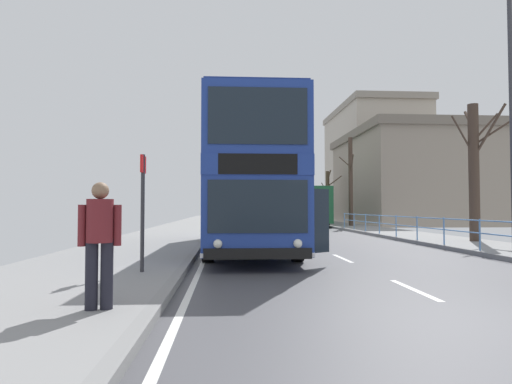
{
  "coord_description": "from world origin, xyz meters",
  "views": [
    {
      "loc": [
        -3.31,
        -4.93,
        1.45
      ],
      "look_at": [
        -2.42,
        8.47,
        1.95
      ],
      "focal_mm": 30.41,
      "sensor_mm": 36.0,
      "label": 1
    }
  ],
  "objects_px": {
    "street_lamp_far_side": "(511,84)",
    "bare_tree_far_00": "(328,195)",
    "double_decker_bus_main": "(249,183)",
    "pedestrian_with_backpack": "(100,235)",
    "bus_stop_sign_near": "(143,199)",
    "bare_tree_far_02": "(351,180)",
    "background_building_01": "(426,178)",
    "background_bus_far_lane": "(302,205)",
    "background_building_00": "(373,164)",
    "bare_tree_far_01": "(475,169)"
  },
  "relations": [
    {
      "from": "background_building_01",
      "to": "bus_stop_sign_near",
      "type": "bearing_deg",
      "value": -124.2
    },
    {
      "from": "bus_stop_sign_near",
      "to": "bare_tree_far_02",
      "type": "xyz_separation_m",
      "value": [
        10.88,
        22.5,
        1.86
      ]
    },
    {
      "from": "bare_tree_far_01",
      "to": "bare_tree_far_02",
      "type": "distance_m",
      "value": 15.02
    },
    {
      "from": "bus_stop_sign_near",
      "to": "street_lamp_far_side",
      "type": "xyz_separation_m",
      "value": [
        10.43,
        3.52,
        3.59
      ]
    },
    {
      "from": "bus_stop_sign_near",
      "to": "bare_tree_far_00",
      "type": "height_order",
      "value": "bare_tree_far_00"
    },
    {
      "from": "pedestrian_with_backpack",
      "to": "street_lamp_far_side",
      "type": "bearing_deg",
      "value": 33.31
    },
    {
      "from": "background_building_00",
      "to": "background_building_01",
      "type": "bearing_deg",
      "value": -87.13
    },
    {
      "from": "bus_stop_sign_near",
      "to": "background_building_00",
      "type": "height_order",
      "value": "background_building_00"
    },
    {
      "from": "street_lamp_far_side",
      "to": "bare_tree_far_01",
      "type": "xyz_separation_m",
      "value": [
        1.15,
        3.99,
        -2.22
      ]
    },
    {
      "from": "pedestrian_with_backpack",
      "to": "bare_tree_far_00",
      "type": "bearing_deg",
      "value": 72.26
    },
    {
      "from": "bare_tree_far_02",
      "to": "bare_tree_far_01",
      "type": "bearing_deg",
      "value": -87.35
    },
    {
      "from": "bare_tree_far_02",
      "to": "background_bus_far_lane",
      "type": "bearing_deg",
      "value": 124.59
    },
    {
      "from": "bare_tree_far_01",
      "to": "bare_tree_far_02",
      "type": "bearing_deg",
      "value": 92.65
    },
    {
      "from": "background_bus_far_lane",
      "to": "background_building_01",
      "type": "height_order",
      "value": "background_building_01"
    },
    {
      "from": "double_decker_bus_main",
      "to": "background_bus_far_lane",
      "type": "distance_m",
      "value": 21.92
    },
    {
      "from": "street_lamp_far_side",
      "to": "bare_tree_far_02",
      "type": "xyz_separation_m",
      "value": [
        0.46,
        18.98,
        -1.73
      ]
    },
    {
      "from": "double_decker_bus_main",
      "to": "pedestrian_with_backpack",
      "type": "relative_size",
      "value": 6.34
    },
    {
      "from": "bus_stop_sign_near",
      "to": "background_building_01",
      "type": "distance_m",
      "value": 35.5
    },
    {
      "from": "double_decker_bus_main",
      "to": "bus_stop_sign_near",
      "type": "bearing_deg",
      "value": -113.91
    },
    {
      "from": "pedestrian_with_backpack",
      "to": "bus_stop_sign_near",
      "type": "height_order",
      "value": "bus_stop_sign_near"
    },
    {
      "from": "double_decker_bus_main",
      "to": "bare_tree_far_00",
      "type": "xyz_separation_m",
      "value": [
        8.99,
        26.7,
        0.4
      ]
    },
    {
      "from": "double_decker_bus_main",
      "to": "background_building_00",
      "type": "xyz_separation_m",
      "value": [
        16.81,
        36.27,
        4.47
      ]
    },
    {
      "from": "bus_stop_sign_near",
      "to": "bare_tree_far_01",
      "type": "height_order",
      "value": "bare_tree_far_01"
    },
    {
      "from": "pedestrian_with_backpack",
      "to": "bare_tree_far_01",
      "type": "relative_size",
      "value": 0.3
    },
    {
      "from": "bare_tree_far_01",
      "to": "bus_stop_sign_near",
      "type": "bearing_deg",
      "value": -147.05
    },
    {
      "from": "background_bus_far_lane",
      "to": "background_building_01",
      "type": "bearing_deg",
      "value": 11.88
    },
    {
      "from": "bare_tree_far_02",
      "to": "background_building_01",
      "type": "distance_m",
      "value": 11.31
    },
    {
      "from": "background_building_00",
      "to": "background_building_01",
      "type": "relative_size",
      "value": 1.03
    },
    {
      "from": "bare_tree_far_00",
      "to": "background_building_01",
      "type": "relative_size",
      "value": 0.33
    },
    {
      "from": "pedestrian_with_backpack",
      "to": "street_lamp_far_side",
      "type": "xyz_separation_m",
      "value": [
        10.34,
        6.8,
        4.13
      ]
    },
    {
      "from": "background_bus_far_lane",
      "to": "pedestrian_with_backpack",
      "type": "xyz_separation_m",
      "value": [
        -7.85,
        -30.05,
        -0.57
      ]
    },
    {
      "from": "background_bus_far_lane",
      "to": "bus_stop_sign_near",
      "type": "bearing_deg",
      "value": -106.52
    },
    {
      "from": "double_decker_bus_main",
      "to": "bare_tree_far_02",
      "type": "distance_m",
      "value": 18.96
    },
    {
      "from": "bus_stop_sign_near",
      "to": "bare_tree_far_00",
      "type": "relative_size",
      "value": 0.49
    },
    {
      "from": "bus_stop_sign_near",
      "to": "bare_tree_far_02",
      "type": "height_order",
      "value": "bare_tree_far_02"
    },
    {
      "from": "background_bus_far_lane",
      "to": "bare_tree_far_01",
      "type": "xyz_separation_m",
      "value": [
        3.64,
        -19.26,
        1.34
      ]
    },
    {
      "from": "bare_tree_far_01",
      "to": "background_building_01",
      "type": "bearing_deg",
      "value": 69.09
    },
    {
      "from": "bare_tree_far_01",
      "to": "double_decker_bus_main",
      "type": "bearing_deg",
      "value": -167.91
    },
    {
      "from": "bare_tree_far_00",
      "to": "bare_tree_far_01",
      "type": "distance_m",
      "value": 24.75
    },
    {
      "from": "double_decker_bus_main",
      "to": "background_bus_far_lane",
      "type": "relative_size",
      "value": 0.98
    },
    {
      "from": "background_building_00",
      "to": "background_building_01",
      "type": "xyz_separation_m",
      "value": [
        0.63,
        -12.54,
        -2.57
      ]
    },
    {
      "from": "bus_stop_sign_near",
      "to": "bare_tree_far_02",
      "type": "distance_m",
      "value": 25.06
    },
    {
      "from": "bare_tree_far_01",
      "to": "bare_tree_far_02",
      "type": "height_order",
      "value": "bare_tree_far_02"
    },
    {
      "from": "background_bus_far_lane",
      "to": "pedestrian_with_backpack",
      "type": "height_order",
      "value": "background_bus_far_lane"
    },
    {
      "from": "street_lamp_far_side",
      "to": "bare_tree_far_00",
      "type": "distance_m",
      "value": 28.86
    },
    {
      "from": "bare_tree_far_01",
      "to": "background_building_01",
      "type": "distance_m",
      "value": 23.35
    },
    {
      "from": "background_bus_far_lane",
      "to": "bus_stop_sign_near",
      "type": "relative_size",
      "value": 4.39
    },
    {
      "from": "background_building_00",
      "to": "background_building_01",
      "type": "distance_m",
      "value": 12.81
    },
    {
      "from": "bus_stop_sign_near",
      "to": "background_building_00",
      "type": "bearing_deg",
      "value": 65.26
    },
    {
      "from": "bare_tree_far_01",
      "to": "background_bus_far_lane",
      "type": "bearing_deg",
      "value": 100.69
    }
  ]
}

